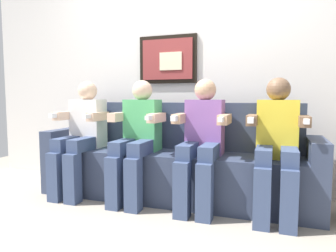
% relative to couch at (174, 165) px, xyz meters
% --- Properties ---
extents(ground_plane, '(6.44, 6.44, 0.00)m').
position_rel_couch_xyz_m(ground_plane, '(0.00, -0.33, -0.31)').
color(ground_plane, '#9E9384').
extents(back_wall_assembly, '(4.96, 0.10, 2.60)m').
position_rel_couch_xyz_m(back_wall_assembly, '(-0.00, 0.44, 0.99)').
color(back_wall_assembly, silver).
rests_on(back_wall_assembly, ground_plane).
extents(couch, '(2.56, 0.58, 0.90)m').
position_rel_couch_xyz_m(couch, '(0.00, 0.00, 0.00)').
color(couch, '#333D56').
rests_on(couch, ground_plane).
extents(person_leftmost, '(0.46, 0.56, 1.11)m').
position_rel_couch_xyz_m(person_leftmost, '(-0.90, -0.17, 0.29)').
color(person_leftmost, white).
rests_on(person_leftmost, ground_plane).
extents(person_left_center, '(0.46, 0.56, 1.11)m').
position_rel_couch_xyz_m(person_left_center, '(-0.30, -0.17, 0.29)').
color(person_left_center, '#4CB266').
rests_on(person_left_center, ground_plane).
extents(person_right_center, '(0.46, 0.56, 1.11)m').
position_rel_couch_xyz_m(person_right_center, '(0.30, -0.17, 0.29)').
color(person_right_center, '#8C59A5').
rests_on(person_right_center, ground_plane).
extents(person_rightmost, '(0.46, 0.56, 1.11)m').
position_rel_couch_xyz_m(person_rightmost, '(0.90, -0.17, 0.29)').
color(person_rightmost, yellow).
rests_on(person_rightmost, ground_plane).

